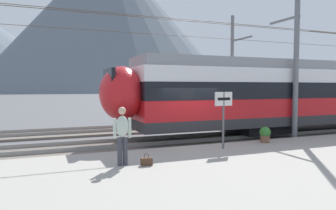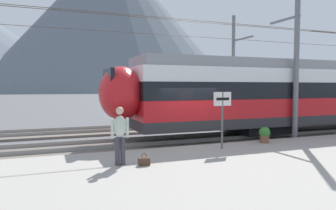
{
  "view_description": "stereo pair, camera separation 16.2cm",
  "coord_description": "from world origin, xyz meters",
  "px_view_note": "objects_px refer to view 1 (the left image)",
  "views": [
    {
      "loc": [
        -5.55,
        -11.85,
        2.56
      ],
      "look_at": [
        0.35,
        2.84,
        1.62
      ],
      "focal_mm": 33.58,
      "sensor_mm": 36.0,
      "label": 1
    },
    {
      "loc": [
        -5.4,
        -11.91,
        2.56
      ],
      "look_at": [
        0.35,
        2.84,
        1.62
      ],
      "focal_mm": 33.58,
      "sensor_mm": 36.0,
      "label": 2
    }
  ],
  "objects_px": {
    "catenary_mast_mid": "(294,50)",
    "platform_sign": "(223,107)",
    "passenger_walking": "(122,133)",
    "potted_plant_platform_edge": "(265,134)",
    "handbag_beside_passenger": "(147,161)",
    "catenary_mast_far_side": "(233,66)"
  },
  "relations": [
    {
      "from": "catenary_mast_mid",
      "to": "platform_sign",
      "type": "bearing_deg",
      "value": -161.88
    },
    {
      "from": "platform_sign",
      "to": "passenger_walking",
      "type": "xyz_separation_m",
      "value": [
        -3.99,
        -1.0,
        -0.58
      ]
    },
    {
      "from": "catenary_mast_mid",
      "to": "potted_plant_platform_edge",
      "type": "xyz_separation_m",
      "value": [
        -2.47,
        -1.09,
        -3.58
      ]
    },
    {
      "from": "handbag_beside_passenger",
      "to": "potted_plant_platform_edge",
      "type": "xyz_separation_m",
      "value": [
        5.61,
        1.73,
        0.24
      ]
    },
    {
      "from": "handbag_beside_passenger",
      "to": "potted_plant_platform_edge",
      "type": "distance_m",
      "value": 5.88
    },
    {
      "from": "handbag_beside_passenger",
      "to": "potted_plant_platform_edge",
      "type": "bearing_deg",
      "value": 17.16
    },
    {
      "from": "catenary_mast_mid",
      "to": "handbag_beside_passenger",
      "type": "xyz_separation_m",
      "value": [
        -8.08,
        -2.82,
        -3.82
      ]
    },
    {
      "from": "catenary_mast_far_side",
      "to": "handbag_beside_passenger",
      "type": "bearing_deg",
      "value": -132.88
    },
    {
      "from": "catenary_mast_far_side",
      "to": "potted_plant_platform_edge",
      "type": "distance_m",
      "value": 10.89
    },
    {
      "from": "catenary_mast_mid",
      "to": "platform_sign",
      "type": "relative_size",
      "value": 22.9
    },
    {
      "from": "passenger_walking",
      "to": "handbag_beside_passenger",
      "type": "xyz_separation_m",
      "value": [
        0.64,
        -0.27,
        -0.83
      ]
    },
    {
      "from": "passenger_walking",
      "to": "potted_plant_platform_edge",
      "type": "height_order",
      "value": "passenger_walking"
    },
    {
      "from": "passenger_walking",
      "to": "handbag_beside_passenger",
      "type": "distance_m",
      "value": 1.08
    },
    {
      "from": "catenary_mast_far_side",
      "to": "potted_plant_platform_edge",
      "type": "bearing_deg",
      "value": -116.41
    },
    {
      "from": "catenary_mast_mid",
      "to": "passenger_walking",
      "type": "bearing_deg",
      "value": -163.68
    },
    {
      "from": "catenary_mast_mid",
      "to": "platform_sign",
      "type": "distance_m",
      "value": 5.53
    },
    {
      "from": "catenary_mast_mid",
      "to": "platform_sign",
      "type": "xyz_separation_m",
      "value": [
        -4.73,
        -1.55,
        -2.41
      ]
    },
    {
      "from": "potted_plant_platform_edge",
      "to": "passenger_walking",
      "type": "bearing_deg",
      "value": -166.8
    },
    {
      "from": "platform_sign",
      "to": "handbag_beside_passenger",
      "type": "distance_m",
      "value": 3.85
    },
    {
      "from": "catenary_mast_far_side",
      "to": "handbag_beside_passenger",
      "type": "relative_size",
      "value": 135.69
    },
    {
      "from": "catenary_mast_mid",
      "to": "potted_plant_platform_edge",
      "type": "height_order",
      "value": "catenary_mast_mid"
    },
    {
      "from": "platform_sign",
      "to": "handbag_beside_passenger",
      "type": "height_order",
      "value": "platform_sign"
    }
  ]
}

